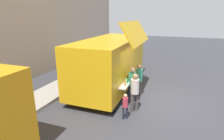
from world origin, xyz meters
TOP-DOWN VIEW (x-y plane):
  - ground_plane at (0.00, 0.00)m, footprint 60.00×60.00m
  - curb_strip at (-3.25, 5.13)m, footprint 28.00×1.60m
  - food_truck_main at (0.76, 2.51)m, footprint 6.30×3.16m
  - trash_bin at (4.65, 4.83)m, footprint 0.60×0.60m
  - customer_front_ordering at (0.18, 0.79)m, footprint 0.53×0.37m
  - customer_mid_with_backpack at (-0.63, 0.91)m, footprint 0.53×0.51m
  - customer_rear_waiting at (-1.40, 0.59)m, footprint 0.34×0.34m
  - child_near_queue at (-2.13, 0.78)m, footprint 0.22×0.22m

SIDE VIEW (x-z plane):
  - ground_plane at x=0.00m, z-range 0.00..0.00m
  - curb_strip at x=-3.25m, z-range 0.00..0.15m
  - trash_bin at x=4.65m, z-range 0.00..0.88m
  - child_near_queue at x=-2.13m, z-range 0.10..1.17m
  - customer_front_ordering at x=0.18m, z-range 0.15..1.81m
  - customer_rear_waiting at x=-1.40m, z-range 0.16..1.84m
  - customer_mid_with_backpack at x=-0.63m, z-range 0.19..1.88m
  - food_truck_main at x=0.76m, z-range -0.34..3.36m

